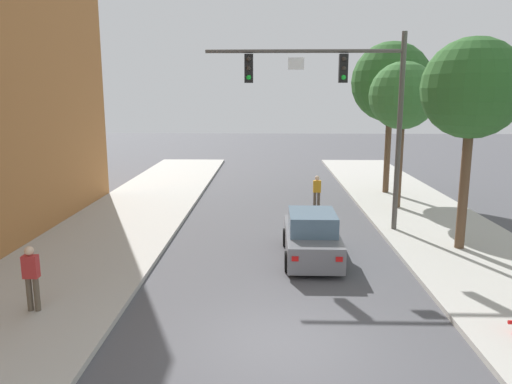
# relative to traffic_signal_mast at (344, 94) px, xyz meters

# --- Properties ---
(ground_plane) EXTENTS (120.00, 120.00, 0.00)m
(ground_plane) POSITION_rel_traffic_signal_mast_xyz_m (-2.46, -8.96, -5.38)
(ground_plane) COLOR #4C4C51
(traffic_signal_mast) EXTENTS (7.45, 0.38, 7.50)m
(traffic_signal_mast) POSITION_rel_traffic_signal_mast_xyz_m (0.00, 0.00, 0.00)
(traffic_signal_mast) COLOR #514C47
(traffic_signal_mast) RESTS_ON sidewalk_right
(car_lead_grey) EXTENTS (1.87, 4.25, 1.60)m
(car_lead_grey) POSITION_rel_traffic_signal_mast_xyz_m (-1.40, -3.21, -4.66)
(car_lead_grey) COLOR slate
(car_lead_grey) RESTS_ON ground
(pedestrian_sidewalk_left_walker) EXTENTS (0.36, 0.22, 1.64)m
(pedestrian_sidewalk_left_walker) POSITION_rel_traffic_signal_mast_xyz_m (-8.57, -7.76, -4.32)
(pedestrian_sidewalk_left_walker) COLOR brown
(pedestrian_sidewalk_left_walker) RESTS_ON sidewalk_left
(pedestrian_crossing_road) EXTENTS (0.36, 0.22, 1.64)m
(pedestrian_crossing_road) POSITION_rel_traffic_signal_mast_xyz_m (-0.54, 3.83, -4.47)
(pedestrian_crossing_road) COLOR brown
(pedestrian_crossing_road) RESTS_ON ground
(street_tree_second) EXTENTS (3.29, 3.29, 7.06)m
(street_tree_second) POSITION_rel_traffic_signal_mast_xyz_m (3.79, -2.40, 0.14)
(street_tree_second) COLOR brown
(street_tree_second) RESTS_ON sidewalk_right
(street_tree_third) EXTENTS (3.05, 3.05, 6.71)m
(street_tree_third) POSITION_rel_traffic_signal_mast_xyz_m (3.25, 3.89, -0.10)
(street_tree_third) COLOR brown
(street_tree_third) RESTS_ON sidewalk_right
(street_tree_farthest) EXTENTS (4.15, 4.15, 7.95)m
(street_tree_farthest) POSITION_rel_traffic_signal_mast_xyz_m (3.57, 7.51, 0.62)
(street_tree_farthest) COLOR brown
(street_tree_farthest) RESTS_ON sidewalk_right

